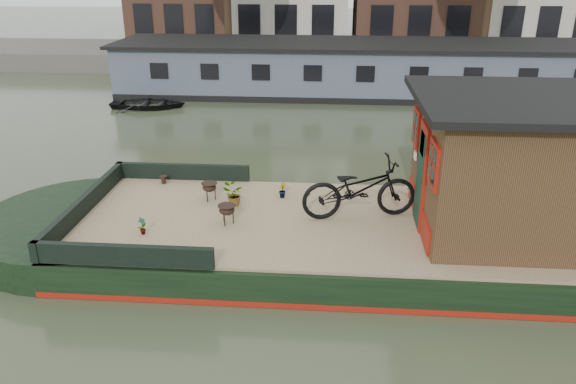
# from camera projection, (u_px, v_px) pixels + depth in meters

# --- Properties ---
(ground) EXTENTS (120.00, 120.00, 0.00)m
(ground) POSITION_uv_depth(u_px,v_px,m) (391.00, 254.00, 10.70)
(ground) COLOR #353C26
(ground) RESTS_ON ground
(houseboat_hull) EXTENTS (14.01, 4.02, 0.60)m
(houseboat_hull) POSITION_uv_depth(u_px,v_px,m) (322.00, 238.00, 10.69)
(houseboat_hull) COLOR black
(houseboat_hull) RESTS_ON ground
(houseboat_deck) EXTENTS (11.80, 3.80, 0.05)m
(houseboat_deck) POSITION_uv_depth(u_px,v_px,m) (394.00, 224.00, 10.46)
(houseboat_deck) COLOR #9D8A61
(houseboat_deck) RESTS_ON houseboat_hull
(bow_bulwark) EXTENTS (3.00, 4.00, 0.35)m
(bow_bulwark) POSITION_uv_depth(u_px,v_px,m) (128.00, 205.00, 10.76)
(bow_bulwark) COLOR black
(bow_bulwark) RESTS_ON houseboat_deck
(cabin) EXTENTS (4.00, 3.50, 2.42)m
(cabin) POSITION_uv_depth(u_px,v_px,m) (525.00, 164.00, 9.82)
(cabin) COLOR black
(cabin) RESTS_ON houseboat_deck
(bicycle) EXTENTS (2.30, 1.23, 1.15)m
(bicycle) POSITION_uv_depth(u_px,v_px,m) (359.00, 189.00, 10.50)
(bicycle) COLOR black
(bicycle) RESTS_ON houseboat_deck
(potted_plant_b) EXTENTS (0.17, 0.20, 0.31)m
(potted_plant_b) POSITION_uv_depth(u_px,v_px,m) (282.00, 190.00, 11.53)
(potted_plant_b) COLOR brown
(potted_plant_b) RESTS_ON houseboat_deck
(potted_plant_c) EXTENTS (0.45, 0.41, 0.45)m
(potted_plant_c) POSITION_uv_depth(u_px,v_px,m) (233.00, 195.00, 11.12)
(potted_plant_c) COLOR brown
(potted_plant_c) RESTS_ON houseboat_deck
(potted_plant_e) EXTENTS (0.18, 0.21, 0.33)m
(potted_plant_e) POSITION_uv_depth(u_px,v_px,m) (142.00, 226.00, 9.96)
(potted_plant_e) COLOR #974A2C
(potted_plant_e) RESTS_ON houseboat_deck
(brazier_front) EXTENTS (0.40, 0.40, 0.38)m
(brazier_front) POSITION_uv_depth(u_px,v_px,m) (227.00, 214.00, 10.34)
(brazier_front) COLOR black
(brazier_front) RESTS_ON houseboat_deck
(brazier_rear) EXTENTS (0.42, 0.42, 0.37)m
(brazier_rear) POSITION_uv_depth(u_px,v_px,m) (210.00, 191.00, 11.39)
(brazier_rear) COLOR black
(brazier_rear) RESTS_ON houseboat_deck
(bollard_port) EXTENTS (0.15, 0.15, 0.17)m
(bollard_port) POSITION_uv_depth(u_px,v_px,m) (164.00, 180.00, 12.27)
(bollard_port) COLOR black
(bollard_port) RESTS_ON houseboat_deck
(bollard_stbd) EXTENTS (0.19, 0.19, 0.22)m
(bollard_stbd) POSITION_uv_depth(u_px,v_px,m) (62.00, 249.00, 9.26)
(bollard_stbd) COLOR black
(bollard_stbd) RESTS_ON houseboat_deck
(dinghy) EXTENTS (2.88, 2.11, 0.58)m
(dinghy) POSITION_uv_depth(u_px,v_px,m) (148.00, 100.00, 21.22)
(dinghy) COLOR black
(dinghy) RESTS_ON ground
(far_houseboat) EXTENTS (20.40, 4.40, 2.11)m
(far_houseboat) POSITION_uv_depth(u_px,v_px,m) (363.00, 70.00, 23.22)
(far_houseboat) COLOR #4B5164
(far_houseboat) RESTS_ON ground
(quay) EXTENTS (60.00, 6.00, 0.90)m
(quay) POSITION_uv_depth(u_px,v_px,m) (357.00, 58.00, 29.41)
(quay) COLOR #47443F
(quay) RESTS_ON ground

